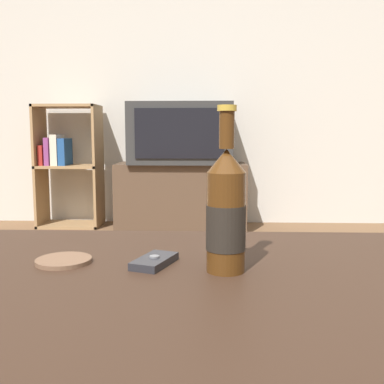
% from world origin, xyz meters
% --- Properties ---
extents(back_wall, '(8.00, 0.05, 2.60)m').
position_xyz_m(back_wall, '(0.00, 3.02, 1.30)').
color(back_wall, beige).
rests_on(back_wall, ground_plane).
extents(coffee_table, '(1.30, 0.79, 0.49)m').
position_xyz_m(coffee_table, '(0.00, 0.00, 0.43)').
color(coffee_table, '#332116').
rests_on(coffee_table, ground_plane).
extents(tv_stand, '(0.98, 0.43, 0.51)m').
position_xyz_m(tv_stand, '(-0.16, 2.74, 0.25)').
color(tv_stand, '#4C3828').
rests_on(tv_stand, ground_plane).
extents(television, '(0.76, 0.52, 0.45)m').
position_xyz_m(television, '(-0.16, 2.73, 0.73)').
color(television, '#2D2D2D').
rests_on(television, tv_stand).
extents(bookshelf, '(0.48, 0.30, 0.95)m').
position_xyz_m(bookshelf, '(-1.08, 2.81, 0.51)').
color(bookshelf, '#99754C').
rests_on(bookshelf, ground_plane).
extents(beer_bottle, '(0.07, 0.07, 0.28)m').
position_xyz_m(beer_bottle, '(0.08, 0.07, 0.59)').
color(beer_bottle, '#47280F').
rests_on(beer_bottle, coffee_table).
extents(cell_phone, '(0.08, 0.11, 0.02)m').
position_xyz_m(cell_phone, '(-0.05, 0.10, 0.50)').
color(cell_phone, '#232328').
rests_on(cell_phone, coffee_table).
extents(coaster, '(0.10, 0.10, 0.01)m').
position_xyz_m(coaster, '(-0.22, 0.11, 0.49)').
color(coaster, brown).
rests_on(coaster, coffee_table).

